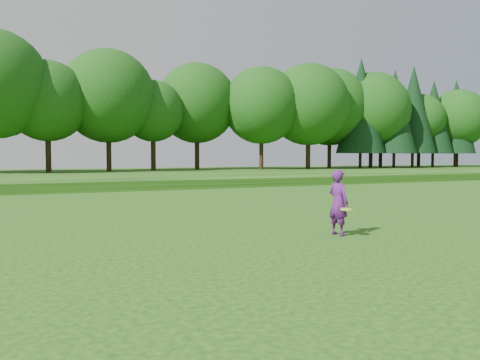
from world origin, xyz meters
name	(u,v)px	position (x,y,z in m)	size (l,w,h in m)	color
ground	(209,262)	(0.00, 0.00, 0.00)	(140.00, 140.00, 0.00)	#15400C
berm	(64,177)	(0.00, 34.00, 0.30)	(130.00, 30.00, 0.60)	#15400C
walking_path	(84,191)	(0.00, 20.00, 0.02)	(130.00, 1.60, 0.04)	gray
treeline	(59,91)	(0.00, 38.00, 8.10)	(104.00, 7.00, 15.00)	#194610
woman	(338,203)	(4.26, 1.50, 0.87)	(0.52, 0.92, 1.74)	#58186F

